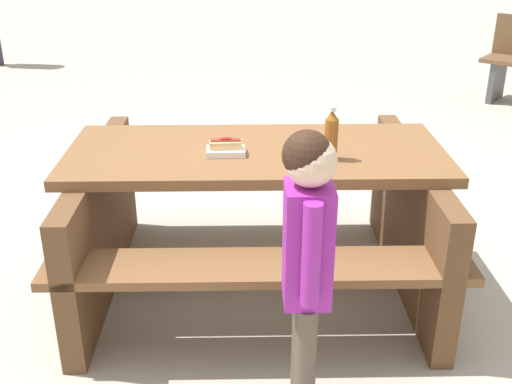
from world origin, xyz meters
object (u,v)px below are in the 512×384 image
child_in_coat (307,246)px  picnic_table (256,207)px  soda_bottle (331,135)px  hotdog_tray (226,148)px

child_in_coat → picnic_table: bearing=-94.2°
soda_bottle → hotdog_tray: 0.49m
hotdog_tray → child_in_coat: (-0.09, 0.91, -0.04)m
soda_bottle → hotdog_tray: (0.45, -0.18, -0.08)m
soda_bottle → child_in_coat: (0.36, 0.72, -0.13)m
picnic_table → child_in_coat: (0.07, 0.94, 0.29)m
hotdog_tray → picnic_table: bearing=-167.3°
hotdog_tray → child_in_coat: size_ratio=0.17×
picnic_table → child_in_coat: 0.99m
picnic_table → soda_bottle: bearing=143.4°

